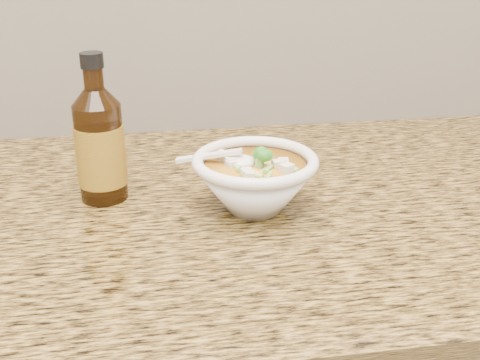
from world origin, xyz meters
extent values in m
cube|color=olive|center=(0.00, 1.68, 0.88)|extent=(4.00, 0.68, 0.04)
cylinder|color=white|center=(0.08, 1.64, 0.90)|extent=(0.07, 0.07, 0.01)
torus|color=white|center=(0.08, 1.64, 0.97)|extent=(0.17, 0.17, 0.02)
torus|color=beige|center=(0.08, 1.65, 0.96)|extent=(0.11, 0.11, 0.00)
torus|color=beige|center=(0.07, 1.64, 0.96)|extent=(0.10, 0.10, 0.00)
torus|color=beige|center=(0.07, 1.65, 0.96)|extent=(0.06, 0.06, 0.00)
torus|color=beige|center=(0.09, 1.64, 0.96)|extent=(0.06, 0.06, 0.00)
torus|color=beige|center=(0.07, 1.65, 0.96)|extent=(0.10, 0.10, 0.00)
torus|color=beige|center=(0.08, 1.62, 0.96)|extent=(0.08, 0.08, 0.00)
torus|color=beige|center=(0.09, 1.62, 0.95)|extent=(0.08, 0.08, 0.00)
torus|color=beige|center=(0.09, 1.65, 0.95)|extent=(0.08, 0.08, 0.00)
torus|color=beige|center=(0.09, 1.64, 0.95)|extent=(0.10, 0.10, 0.00)
cube|color=silver|center=(0.07, 1.65, 0.97)|extent=(0.02, 0.02, 0.01)
cube|color=silver|center=(0.11, 1.64, 0.97)|extent=(0.02, 0.02, 0.01)
cube|color=silver|center=(0.10, 1.64, 0.97)|extent=(0.02, 0.02, 0.01)
cube|color=silver|center=(0.06, 1.66, 0.97)|extent=(0.02, 0.02, 0.01)
cube|color=silver|center=(0.11, 1.66, 0.97)|extent=(0.01, 0.01, 0.01)
cube|color=silver|center=(0.05, 1.65, 0.97)|extent=(0.01, 0.01, 0.01)
cube|color=silver|center=(0.07, 1.65, 0.97)|extent=(0.01, 0.01, 0.01)
cube|color=silver|center=(0.08, 1.66, 0.97)|extent=(0.02, 0.02, 0.01)
cube|color=silver|center=(0.06, 1.63, 0.97)|extent=(0.02, 0.02, 0.01)
ellipsoid|color=#196014|center=(0.08, 1.63, 0.98)|extent=(0.03, 0.03, 0.03)
cylinder|color=#8ED251|center=(0.07, 1.67, 0.97)|extent=(0.02, 0.02, 0.01)
cylinder|color=#8ED251|center=(0.06, 1.63, 0.97)|extent=(0.02, 0.01, 0.01)
cylinder|color=#8ED251|center=(0.09, 1.60, 0.97)|extent=(0.02, 0.02, 0.01)
cylinder|color=#8ED251|center=(0.06, 1.59, 0.97)|extent=(0.01, 0.02, 0.01)
cylinder|color=#8ED251|center=(0.05, 1.61, 0.97)|extent=(0.02, 0.02, 0.01)
cylinder|color=#8ED251|center=(0.06, 1.62, 0.97)|extent=(0.02, 0.01, 0.01)
cylinder|color=#8ED251|center=(0.10, 1.61, 0.97)|extent=(0.02, 0.01, 0.01)
cylinder|color=#8ED251|center=(0.05, 1.66, 0.97)|extent=(0.02, 0.01, 0.01)
ellipsoid|color=white|center=(0.06, 1.65, 0.97)|extent=(0.04, 0.04, 0.01)
cube|color=white|center=(0.02, 1.66, 0.97)|extent=(0.09, 0.04, 0.02)
cylinder|color=#311906|center=(-0.12, 1.71, 0.97)|extent=(0.08, 0.08, 0.13)
cylinder|color=#311906|center=(-0.12, 1.71, 1.07)|extent=(0.03, 0.03, 0.03)
cylinder|color=black|center=(-0.12, 1.71, 1.09)|extent=(0.04, 0.04, 0.02)
cylinder|color=red|center=(-0.12, 1.71, 0.96)|extent=(0.08, 0.08, 0.08)
camera|label=1|loc=(-0.05, 0.93, 1.26)|focal=45.00mm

